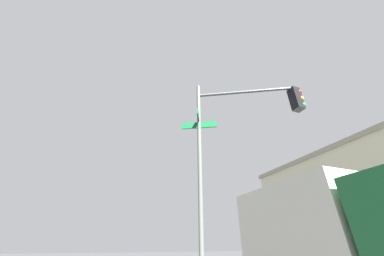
{
  "coord_description": "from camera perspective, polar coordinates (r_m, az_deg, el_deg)",
  "views": [
    {
      "loc": [
        -1.68,
        -8.94,
        1.6
      ],
      "look_at": [
        -6.46,
        -7.12,
        4.47
      ],
      "focal_mm": 19.46,
      "sensor_mm": 36.0,
      "label": 1
    }
  ],
  "objects": [
    {
      "name": "traffic_signal_near",
      "position": [
        6.43,
        13.97,
        -0.83
      ],
      "size": [
        2.07,
        3.42,
        6.44
      ],
      "color": "#474C47",
      "rests_on": "ground_plane"
    },
    {
      "name": "box_truck_second",
      "position": [
        9.0,
        33.83,
        -22.47
      ],
      "size": [
        7.42,
        2.68,
        3.65
      ],
      "color": "#19592D",
      "rests_on": "ground_plane"
    }
  ]
}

